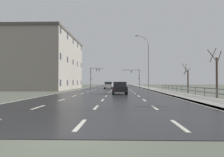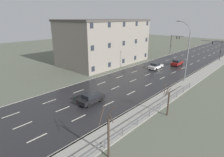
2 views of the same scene
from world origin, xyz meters
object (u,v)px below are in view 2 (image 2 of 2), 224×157
at_px(car_far_right, 156,66).
at_px(car_distant, 91,98).
at_px(brick_building, 104,41).
at_px(car_far_left, 177,63).
at_px(traffic_signal_right, 217,47).
at_px(street_lamp_midground, 187,53).
at_px(traffic_signal_left, 174,41).

bearing_deg(car_far_right, car_distant, -82.55).
relative_size(car_distant, brick_building, 0.18).
distance_m(car_far_left, car_far_right, 7.20).
distance_m(traffic_signal_right, car_distant, 44.03).
relative_size(street_lamp_midground, car_far_left, 2.72).
bearing_deg(car_far_right, traffic_signal_left, 106.23).
bearing_deg(traffic_signal_left, street_lamp_midground, -61.10).
bearing_deg(traffic_signal_right, traffic_signal_left, 175.27).
xyz_separation_m(car_far_left, car_distant, (0.21, -29.74, 0.00)).
bearing_deg(traffic_signal_left, car_far_right, -74.98).
bearing_deg(car_far_right, car_far_left, 72.66).
xyz_separation_m(traffic_signal_right, brick_building, (-22.08, -23.82, 1.97)).
relative_size(traffic_signal_right, car_distant, 1.37).
xyz_separation_m(traffic_signal_right, car_far_left, (-5.52, -13.87, -2.96)).
distance_m(street_lamp_midground, car_far_right, 10.49).
distance_m(street_lamp_midground, brick_building, 22.73).
relative_size(traffic_signal_left, brick_building, 0.27).
bearing_deg(brick_building, car_distant, -49.73).
bearing_deg(street_lamp_midground, car_far_left, 119.44).
distance_m(traffic_signal_left, car_distant, 45.64).
height_order(street_lamp_midground, car_distant, street_lamp_midground).
bearing_deg(car_far_right, street_lamp_midground, -24.52).
height_order(traffic_signal_right, brick_building, brick_building).
bearing_deg(car_far_left, car_distant, -92.10).
xyz_separation_m(street_lamp_midground, brick_building, (-22.71, 0.95, 0.23)).
bearing_deg(street_lamp_midground, car_far_right, 154.26).
bearing_deg(car_far_left, car_far_right, -111.06).
bearing_deg(traffic_signal_right, brick_building, -132.83).
height_order(traffic_signal_right, traffic_signal_left, traffic_signal_left).
height_order(traffic_signal_right, car_far_left, traffic_signal_right).
xyz_separation_m(car_distant, brick_building, (-16.77, 19.79, 4.93)).
distance_m(traffic_signal_right, traffic_signal_left, 13.72).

